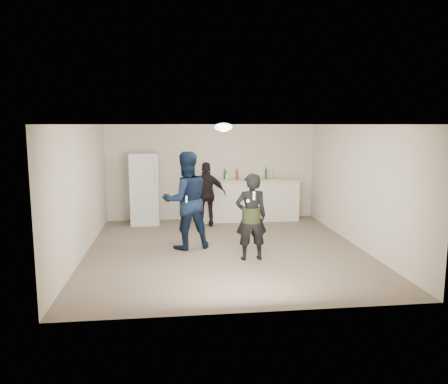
{
  "coord_description": "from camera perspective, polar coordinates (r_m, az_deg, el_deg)",
  "views": [
    {
      "loc": [
        -1.04,
        -8.46,
        2.5
      ],
      "look_at": [
        0.0,
        0.2,
        1.15
      ],
      "focal_mm": 35.0,
      "sensor_mm": 36.0,
      "label": 1
    }
  ],
  "objects": [
    {
      "name": "nunchuk_woman",
      "position": [
        7.8,
        3.16,
        -1.18
      ],
      "size": [
        0.07,
        0.07,
        0.07
      ],
      "primitive_type": "sphere",
      "color": "white",
      "rests_on": "woman"
    },
    {
      "name": "wall_left",
      "position": [
        8.72,
        -18.08,
        0.12
      ],
      "size": [
        0.0,
        6.0,
        6.0
      ],
      "primitive_type": "plane",
      "rotation": [
        1.57,
        0.0,
        1.57
      ],
      "color": "beige",
      "rests_on": "floor"
    },
    {
      "name": "wall_back",
      "position": [
        11.58,
        -1.65,
        2.59
      ],
      "size": [
        6.0,
        0.0,
        6.0
      ],
      "primitive_type": "plane",
      "rotation": [
        1.57,
        0.0,
        0.0
      ],
      "color": "beige",
      "rests_on": "floor"
    },
    {
      "name": "fridge",
      "position": [
        11.2,
        -10.3,
        0.43
      ],
      "size": [
        0.7,
        0.7,
        1.8
      ],
      "primitive_type": "cube",
      "color": "silver",
      "rests_on": "floor"
    },
    {
      "name": "remote_man",
      "position": [
        8.54,
        -4.93,
        -1.01
      ],
      "size": [
        0.04,
        0.04,
        0.15
      ],
      "primitive_type": "cube",
      "color": "white",
      "rests_on": "man"
    },
    {
      "name": "counter",
      "position": [
        11.48,
        3.2,
        -1.13
      ],
      "size": [
        2.6,
        0.56,
        1.05
      ],
      "primitive_type": "cube",
      "color": "white",
      "rests_on": "floor"
    },
    {
      "name": "remote_woman",
      "position": [
        7.77,
        3.93,
        -0.48
      ],
      "size": [
        0.04,
        0.04,
        0.15
      ],
      "primitive_type": "cube",
      "color": "white",
      "rests_on": "woman"
    },
    {
      "name": "wall_front",
      "position": [
        5.7,
        3.83,
        -3.88
      ],
      "size": [
        6.0,
        0.0,
        6.0
      ],
      "primitive_type": "plane",
      "rotation": [
        -1.57,
        0.0,
        0.0
      ],
      "color": "beige",
      "rests_on": "floor"
    },
    {
      "name": "ceiling",
      "position": [
        8.53,
        0.16,
        8.8
      ],
      "size": [
        6.0,
        6.0,
        0.0
      ],
      "primitive_type": "plane",
      "rotation": [
        3.14,
        0.0,
        0.0
      ],
      "color": "silver",
      "rests_on": "wall_back"
    },
    {
      "name": "woman",
      "position": [
        8.09,
        3.57,
        -3.25
      ],
      "size": [
        0.62,
        0.43,
        1.63
      ],
      "primitive_type": "imported",
      "rotation": [
        0.0,
        0.0,
        3.21
      ],
      "color": "black",
      "rests_on": "floor"
    },
    {
      "name": "nunchuk_man",
      "position": [
        8.59,
        -4.13,
        -1.42
      ],
      "size": [
        0.07,
        0.07,
        0.07
      ],
      "primitive_type": "sphere",
      "color": "white",
      "rests_on": "man"
    },
    {
      "name": "wall_right",
      "position": [
        9.35,
        17.13,
        0.72
      ],
      "size": [
        0.0,
        6.0,
        6.0
      ],
      "primitive_type": "plane",
      "rotation": [
        1.57,
        0.0,
        -1.57
      ],
      "color": "beige",
      "rests_on": "floor"
    },
    {
      "name": "ceiling_dome",
      "position": [
        8.82,
        -0.08,
        8.47
      ],
      "size": [
        0.36,
        0.36,
        0.16
      ],
      "primitive_type": "ellipsoid",
      "color": "white",
      "rests_on": "ceiling"
    },
    {
      "name": "shaker",
      "position": [
        11.43,
        0.32,
        2.13
      ],
      "size": [
        0.08,
        0.08,
        0.17
      ],
      "primitive_type": "cylinder",
      "color": "silver",
      "rests_on": "counter_top"
    },
    {
      "name": "camo_shorts",
      "position": [
        8.08,
        3.57,
        -2.99
      ],
      "size": [
        0.34,
        0.34,
        0.28
      ],
      "primitive_type": "cylinder",
      "color": "#273719",
      "rests_on": "woman"
    },
    {
      "name": "bottle_cluster",
      "position": [
        11.44,
        3.13,
        2.28
      ],
      "size": [
        1.32,
        0.27,
        0.27
      ],
      "color": "#175127",
      "rests_on": "counter_top"
    },
    {
      "name": "man",
      "position": [
        8.83,
        -4.99,
        -1.1
      ],
      "size": [
        1.12,
        0.97,
        1.97
      ],
      "primitive_type": "imported",
      "rotation": [
        0.0,
        0.0,
        3.4
      ],
      "color": "#102443",
      "rests_on": "floor"
    },
    {
      "name": "spectator",
      "position": [
        10.74,
        -2.25,
        -0.33
      ],
      "size": [
        0.96,
        0.44,
        1.6
      ],
      "primitive_type": "imported",
      "rotation": [
        0.0,
        0.0,
        3.09
      ],
      "color": "black",
      "rests_on": "floor"
    },
    {
      "name": "floor",
      "position": [
        8.88,
        0.15,
        -7.55
      ],
      "size": [
        6.0,
        6.0,
        0.0
      ],
      "primitive_type": "plane",
      "color": "#6B5B4C",
      "rests_on": "ground"
    },
    {
      "name": "counter_top",
      "position": [
        11.4,
        3.22,
        1.57
      ],
      "size": [
        2.68,
        0.64,
        0.04
      ],
      "primitive_type": "cube",
      "color": "beige",
      "rests_on": "counter"
    },
    {
      "name": "fridge_handle",
      "position": [
        10.77,
        -8.98,
        2.28
      ],
      "size": [
        0.02,
        0.02,
        0.6
      ],
      "primitive_type": "cylinder",
      "color": "silver",
      "rests_on": "fridge"
    }
  ]
}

